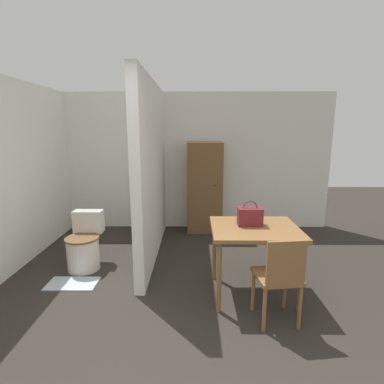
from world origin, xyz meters
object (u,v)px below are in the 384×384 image
object	(u,v)px
dining_table	(255,235)
wooden_cabinet	(205,188)
wooden_chair	(280,276)
handbag	(250,216)
toilet	(84,246)

from	to	relation	value
dining_table	wooden_cabinet	distance (m)	2.24
dining_table	wooden_chair	distance (m)	0.59
handbag	wooden_cabinet	bearing A→B (deg)	101.37
toilet	wooden_cabinet	xyz separation A→B (m)	(1.67, 1.53, 0.51)
handbag	wooden_cabinet	xyz separation A→B (m)	(-0.43, 2.12, -0.09)
toilet	dining_table	bearing A→B (deg)	-17.08
dining_table	toilet	xyz separation A→B (m)	(-2.14, 0.66, -0.39)
dining_table	handbag	bearing A→B (deg)	125.84
wooden_chair	wooden_cabinet	xyz separation A→B (m)	(-0.61, 2.72, 0.32)
toilet	handbag	bearing A→B (deg)	-15.78
handbag	wooden_chair	bearing A→B (deg)	-72.94
wooden_chair	toilet	xyz separation A→B (m)	(-2.28, 1.19, -0.19)
handbag	wooden_cabinet	world-z (taller)	wooden_cabinet
dining_table	wooden_cabinet	xyz separation A→B (m)	(-0.47, 2.19, 0.11)
wooden_chair	dining_table	bearing A→B (deg)	97.67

